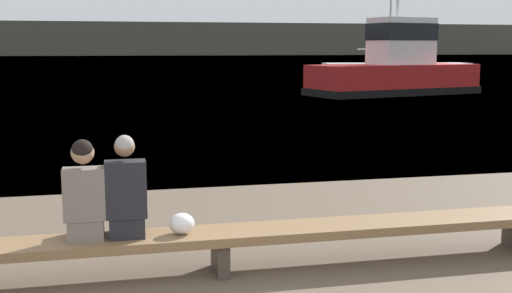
{
  "coord_description": "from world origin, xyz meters",
  "views": [
    {
      "loc": [
        -0.62,
        -3.69,
        2.22
      ],
      "look_at": [
        1.44,
        5.33,
        0.77
      ],
      "focal_mm": 45.0,
      "sensor_mm": 36.0,
      "label": 1
    }
  ],
  "objects_px": {
    "moored_sailboat": "(396,72)",
    "shopping_bag": "(182,224)",
    "person_left": "(84,196)",
    "tugboat_red": "(395,70)",
    "bench_main": "(220,238)",
    "person_right": "(126,194)"
  },
  "relations": [
    {
      "from": "bench_main",
      "to": "person_right",
      "type": "distance_m",
      "value": 1.02
    },
    {
      "from": "bench_main",
      "to": "person_right",
      "type": "xyz_separation_m",
      "value": [
        -0.9,
        0.01,
        0.49
      ]
    },
    {
      "from": "bench_main",
      "to": "shopping_bag",
      "type": "bearing_deg",
      "value": -178.0
    },
    {
      "from": "shopping_bag",
      "to": "moored_sailboat",
      "type": "height_order",
      "value": "moored_sailboat"
    },
    {
      "from": "shopping_bag",
      "to": "tugboat_red",
      "type": "bearing_deg",
      "value": 60.46
    },
    {
      "from": "person_right",
      "to": "shopping_bag",
      "type": "height_order",
      "value": "person_right"
    },
    {
      "from": "moored_sailboat",
      "to": "shopping_bag",
      "type": "bearing_deg",
      "value": 159.66
    },
    {
      "from": "tugboat_red",
      "to": "bench_main",
      "type": "bearing_deg",
      "value": 136.81
    },
    {
      "from": "person_left",
      "to": "moored_sailboat",
      "type": "relative_size",
      "value": 0.1
    },
    {
      "from": "person_left",
      "to": "tugboat_red",
      "type": "relative_size",
      "value": 0.11
    },
    {
      "from": "bench_main",
      "to": "person_left",
      "type": "distance_m",
      "value": 1.37
    },
    {
      "from": "person_right",
      "to": "bench_main",
      "type": "bearing_deg",
      "value": -0.53
    },
    {
      "from": "person_right",
      "to": "shopping_bag",
      "type": "xyz_separation_m",
      "value": [
        0.52,
        -0.02,
        -0.31
      ]
    },
    {
      "from": "person_left",
      "to": "shopping_bag",
      "type": "height_order",
      "value": "person_left"
    },
    {
      "from": "shopping_bag",
      "to": "moored_sailboat",
      "type": "distance_m",
      "value": 37.51
    },
    {
      "from": "tugboat_red",
      "to": "person_left",
      "type": "bearing_deg",
      "value": 134.32
    },
    {
      "from": "bench_main",
      "to": "person_left",
      "type": "height_order",
      "value": "person_left"
    },
    {
      "from": "tugboat_red",
      "to": "person_right",
      "type": "bearing_deg",
      "value": 135.04
    },
    {
      "from": "bench_main",
      "to": "moored_sailboat",
      "type": "xyz_separation_m",
      "value": [
        17.31,
        33.07,
        0.24
      ]
    },
    {
      "from": "shopping_bag",
      "to": "tugboat_red",
      "type": "distance_m",
      "value": 25.3
    },
    {
      "from": "person_left",
      "to": "tugboat_red",
      "type": "bearing_deg",
      "value": 58.69
    },
    {
      "from": "person_left",
      "to": "shopping_bag",
      "type": "bearing_deg",
      "value": -1.33
    }
  ]
}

